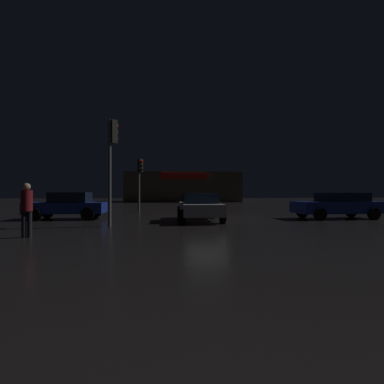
% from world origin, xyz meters
% --- Properties ---
extents(ground_plane, '(120.00, 120.00, 0.00)m').
position_xyz_m(ground_plane, '(0.00, 0.00, 0.00)').
color(ground_plane, black).
extents(store_building, '(17.56, 9.75, 4.56)m').
position_xyz_m(store_building, '(0.18, 30.04, 2.28)').
color(store_building, brown).
rests_on(store_building, ground).
extents(traffic_signal_main, '(0.42, 0.42, 4.52)m').
position_xyz_m(traffic_signal_main, '(-4.72, -4.50, 3.24)').
color(traffic_signal_main, '#595B60').
rests_on(traffic_signal_main, ground).
extents(traffic_signal_opposite, '(0.42, 0.42, 3.91)m').
position_xyz_m(traffic_signal_opposite, '(-4.36, 4.57, 2.75)').
color(traffic_signal_opposite, '#595B60').
rests_on(traffic_signal_opposite, ground).
extents(car_near, '(2.09, 4.34, 1.40)m').
position_xyz_m(car_near, '(-0.75, -2.50, 0.74)').
color(car_near, '#B7B7BF').
rests_on(car_near, ground).
extents(car_far, '(4.66, 2.15, 1.42)m').
position_xyz_m(car_far, '(6.92, -2.04, 0.75)').
color(car_far, navy).
rests_on(car_far, ground).
extents(car_crossing, '(3.98, 2.05, 1.44)m').
position_xyz_m(car_crossing, '(-7.67, -1.04, 0.75)').
color(car_crossing, navy).
rests_on(car_crossing, ground).
extents(pedestrian, '(0.42, 0.42, 1.73)m').
position_xyz_m(pedestrian, '(-6.82, -7.45, 1.01)').
color(pedestrian, black).
rests_on(pedestrian, ground).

